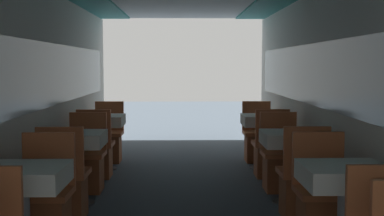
{
  "coord_description": "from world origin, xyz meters",
  "views": [
    {
      "loc": [
        -0.02,
        -0.86,
        1.45
      ],
      "look_at": [
        0.05,
        2.75,
        1.16
      ],
      "focal_mm": 50.0,
      "sensor_mm": 36.0,
      "label": 1
    }
  ],
  "objects_px": {
    "chair_right_near_3": "(270,155)",
    "chair_left_far_1": "(45,211)",
    "dining_table_left_2": "(76,143)",
    "chair_right_far_2": "(280,166)",
    "chair_right_far_3": "(258,143)",
    "dining_table_left_1": "(23,183)",
    "dining_table_left_3": "(102,124)",
    "chair_left_near_2": "(65,190)",
    "chair_left_far_3": "(108,143)",
    "dining_table_right_1": "(344,182)",
    "dining_table_right_3": "(264,123)",
    "chair_left_far_2": "(86,167)",
    "chair_right_near_2": "(302,188)",
    "dining_table_right_2": "(291,143)",
    "chair_left_near_3": "(96,156)",
    "chair_right_far_1": "(322,210)"
  },
  "relations": [
    {
      "from": "dining_table_left_2",
      "to": "dining_table_right_2",
      "type": "height_order",
      "value": "same"
    },
    {
      "from": "chair_left_far_1",
      "to": "dining_table_left_2",
      "type": "xyz_separation_m",
      "value": [
        0.0,
        1.29,
        0.35
      ]
    },
    {
      "from": "chair_right_near_3",
      "to": "chair_left_far_1",
      "type": "bearing_deg",
      "value": -130.81
    },
    {
      "from": "dining_table_right_3",
      "to": "chair_right_far_3",
      "type": "distance_m",
      "value": 0.66
    },
    {
      "from": "dining_table_left_1",
      "to": "chair_left_far_2",
      "type": "distance_m",
      "value": 2.43
    },
    {
      "from": "dining_table_left_2",
      "to": "dining_table_left_3",
      "type": "relative_size",
      "value": 1.0
    },
    {
      "from": "chair_left_near_2",
      "to": "chair_left_far_3",
      "type": "bearing_deg",
      "value": 90.0
    },
    {
      "from": "dining_table_right_1",
      "to": "dining_table_right_2",
      "type": "xyz_separation_m",
      "value": [
        0.0,
        1.85,
        0.0
      ]
    },
    {
      "from": "chair_left_near_2",
      "to": "chair_left_far_3",
      "type": "distance_m",
      "value": 2.96
    },
    {
      "from": "chair_right_near_3",
      "to": "dining_table_right_3",
      "type": "bearing_deg",
      "value": 90.0
    },
    {
      "from": "dining_table_right_1",
      "to": "chair_right_far_2",
      "type": "height_order",
      "value": "chair_right_far_2"
    },
    {
      "from": "dining_table_left_1",
      "to": "chair_left_far_3",
      "type": "relative_size",
      "value": 0.84
    },
    {
      "from": "chair_left_far_1",
      "to": "chair_left_near_3",
      "type": "xyz_separation_m",
      "value": [
        0.0,
        2.59,
        0.0
      ]
    },
    {
      "from": "dining_table_right_2",
      "to": "dining_table_right_3",
      "type": "height_order",
      "value": "same"
    },
    {
      "from": "chair_left_near_3",
      "to": "chair_left_far_3",
      "type": "xyz_separation_m",
      "value": [
        0.0,
        1.11,
        0.0
      ]
    },
    {
      "from": "dining_table_right_3",
      "to": "chair_left_far_1",
      "type": "bearing_deg",
      "value": -125.41
    },
    {
      "from": "chair_right_far_3",
      "to": "dining_table_left_1",
      "type": "bearing_deg",
      "value": 62.3
    },
    {
      "from": "dining_table_left_1",
      "to": "chair_left_near_3",
      "type": "xyz_separation_m",
      "value": [
        0.0,
        3.14,
        -0.35
      ]
    },
    {
      "from": "chair_left_near_2",
      "to": "dining_table_right_3",
      "type": "relative_size",
      "value": 1.19
    },
    {
      "from": "chair_left_far_1",
      "to": "chair_left_near_2",
      "type": "bearing_deg",
      "value": -90.0
    },
    {
      "from": "chair_left_far_3",
      "to": "chair_right_far_2",
      "type": "distance_m",
      "value": 2.9
    },
    {
      "from": "chair_left_far_3",
      "to": "chair_right_near_3",
      "type": "xyz_separation_m",
      "value": [
        2.23,
        -1.11,
        0.0
      ]
    },
    {
      "from": "chair_left_near_2",
      "to": "dining_table_right_3",
      "type": "height_order",
      "value": "chair_left_near_2"
    },
    {
      "from": "chair_right_near_2",
      "to": "dining_table_right_3",
      "type": "relative_size",
      "value": 1.19
    },
    {
      "from": "dining_table_left_2",
      "to": "chair_left_near_3",
      "type": "height_order",
      "value": "chair_left_near_3"
    },
    {
      "from": "dining_table_left_1",
      "to": "chair_right_far_2",
      "type": "relative_size",
      "value": 0.84
    },
    {
      "from": "chair_right_far_2",
      "to": "chair_right_near_3",
      "type": "xyz_separation_m",
      "value": [
        0.0,
        0.74,
        0.0
      ]
    },
    {
      "from": "chair_right_far_1",
      "to": "dining_table_right_2",
      "type": "distance_m",
      "value": 1.34
    },
    {
      "from": "chair_right_far_3",
      "to": "chair_right_near_2",
      "type": "bearing_deg",
      "value": 90.0
    },
    {
      "from": "chair_left_far_3",
      "to": "dining_table_right_1",
      "type": "xyz_separation_m",
      "value": [
        2.23,
        -4.26,
        0.35
      ]
    },
    {
      "from": "chair_left_far_2",
      "to": "chair_left_near_3",
      "type": "relative_size",
      "value": 1.0
    },
    {
      "from": "chair_right_far_3",
      "to": "chair_left_far_2",
      "type": "bearing_deg",
      "value": 39.62
    },
    {
      "from": "dining_table_left_3",
      "to": "chair_left_near_2",
      "type": "bearing_deg",
      "value": -90.0
    },
    {
      "from": "chair_right_near_3",
      "to": "chair_right_far_3",
      "type": "height_order",
      "value": "same"
    },
    {
      "from": "dining_table_left_3",
      "to": "dining_table_right_1",
      "type": "distance_m",
      "value": 4.32
    },
    {
      "from": "chair_left_far_1",
      "to": "chair_right_far_3",
      "type": "relative_size",
      "value": 1.0
    },
    {
      "from": "dining_table_left_2",
      "to": "chair_right_near_2",
      "type": "distance_m",
      "value": 2.33
    },
    {
      "from": "chair_right_far_3",
      "to": "dining_table_left_2",
      "type": "bearing_deg",
      "value": 47.12
    },
    {
      "from": "chair_right_far_3",
      "to": "dining_table_left_3",
      "type": "bearing_deg",
      "value": 13.97
    },
    {
      "from": "dining_table_left_1",
      "to": "dining_table_right_3",
      "type": "distance_m",
      "value": 4.32
    },
    {
      "from": "dining_table_left_2",
      "to": "dining_table_left_3",
      "type": "height_order",
      "value": "same"
    },
    {
      "from": "dining_table_left_2",
      "to": "chair_right_far_2",
      "type": "xyz_separation_m",
      "value": [
        2.23,
        0.56,
        -0.35
      ]
    },
    {
      "from": "chair_right_near_2",
      "to": "chair_right_far_2",
      "type": "distance_m",
      "value": 1.11
    },
    {
      "from": "chair_left_far_3",
      "to": "dining_table_right_2",
      "type": "relative_size",
      "value": 1.19
    },
    {
      "from": "chair_right_far_1",
      "to": "chair_left_far_2",
      "type": "bearing_deg",
      "value": -39.62
    },
    {
      "from": "chair_right_near_2",
      "to": "chair_right_near_3",
      "type": "relative_size",
      "value": 1.0
    },
    {
      "from": "chair_right_near_2",
      "to": "dining_table_right_3",
      "type": "distance_m",
      "value": 2.43
    },
    {
      "from": "chair_right_far_3",
      "to": "chair_right_near_3",
      "type": "bearing_deg",
      "value": 90.0
    },
    {
      "from": "dining_table_left_3",
      "to": "chair_left_near_3",
      "type": "relative_size",
      "value": 0.84
    },
    {
      "from": "dining_table_left_3",
      "to": "chair_left_near_3",
      "type": "height_order",
      "value": "chair_left_near_3"
    }
  ]
}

